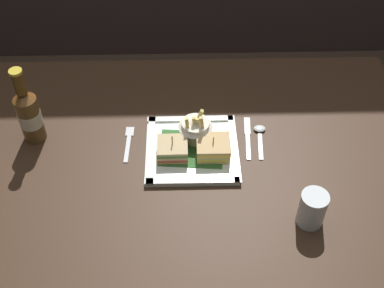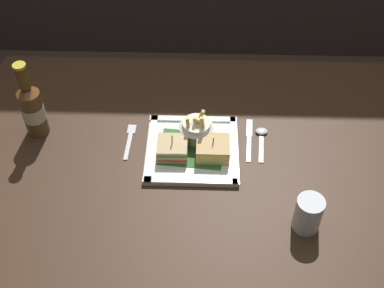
% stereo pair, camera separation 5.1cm
% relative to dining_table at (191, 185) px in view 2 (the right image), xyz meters
% --- Properties ---
extents(ground_plane, '(6.00, 6.00, 0.00)m').
position_rel_dining_table_xyz_m(ground_plane, '(0.00, 0.00, -0.62)').
color(ground_plane, brown).
extents(dining_table, '(1.30, 0.88, 0.75)m').
position_rel_dining_table_xyz_m(dining_table, '(0.00, 0.00, 0.00)').
color(dining_table, '#3C2618').
rests_on(dining_table, ground_plane).
extents(square_plate, '(0.25, 0.25, 0.02)m').
position_rel_dining_table_xyz_m(square_plate, '(0.00, 0.02, 0.14)').
color(square_plate, white).
rests_on(square_plate, dining_table).
extents(sandwich_half_left, '(0.08, 0.08, 0.07)m').
position_rel_dining_table_xyz_m(sandwich_half_left, '(-0.05, -0.00, 0.16)').
color(sandwich_half_left, tan).
rests_on(sandwich_half_left, square_plate).
extents(sandwich_half_right, '(0.09, 0.08, 0.07)m').
position_rel_dining_table_xyz_m(sandwich_half_right, '(0.06, -0.00, 0.16)').
color(sandwich_half_right, tan).
rests_on(sandwich_half_right, square_plate).
extents(fries_cup, '(0.10, 0.10, 0.10)m').
position_rel_dining_table_xyz_m(fries_cup, '(0.01, 0.06, 0.18)').
color(fries_cup, white).
rests_on(fries_cup, square_plate).
extents(beer_bottle, '(0.06, 0.06, 0.25)m').
position_rel_dining_table_xyz_m(beer_bottle, '(-0.45, 0.09, 0.22)').
color(beer_bottle, brown).
rests_on(beer_bottle, dining_table).
extents(water_glass, '(0.07, 0.07, 0.10)m').
position_rel_dining_table_xyz_m(water_glass, '(0.29, -0.22, 0.17)').
color(water_glass, silver).
rests_on(water_glass, dining_table).
extents(fork, '(0.03, 0.14, 0.00)m').
position_rel_dining_table_xyz_m(fork, '(-0.18, 0.06, 0.13)').
color(fork, silver).
rests_on(fork, dining_table).
extents(knife, '(0.03, 0.17, 0.00)m').
position_rel_dining_table_xyz_m(knife, '(0.17, 0.07, 0.13)').
color(knife, silver).
rests_on(knife, dining_table).
extents(spoon, '(0.03, 0.13, 0.01)m').
position_rel_dining_table_xyz_m(spoon, '(0.20, 0.08, 0.14)').
color(spoon, silver).
rests_on(spoon, dining_table).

